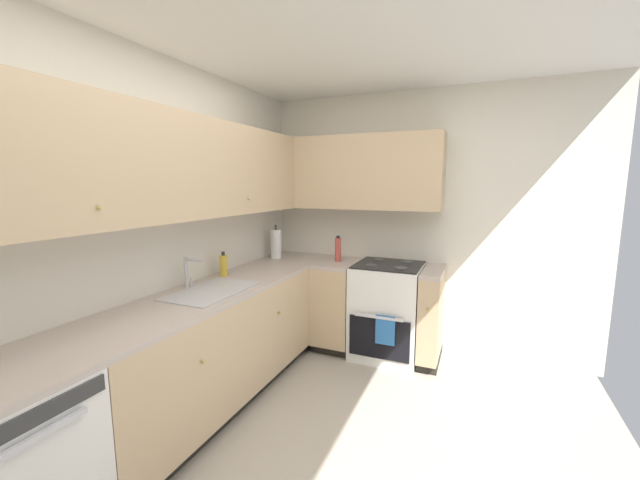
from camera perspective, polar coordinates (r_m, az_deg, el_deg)
The scene contains 14 objects.
wall_back at distance 2.69m, azimuth -27.89°, elevation -0.62°, with size 4.20×0.05×2.52m, color silver.
wall_right at distance 3.79m, azimuth 15.13°, elevation 2.46°, with size 0.05×3.16×2.52m, color silver.
lower_cabinets_back at distance 2.98m, azimuth -16.13°, elevation -15.82°, with size 2.07×0.62×0.85m.
countertop_back at distance 2.83m, azimuth -16.49°, elevation -7.75°, with size 3.27×0.60×0.04m, color #B7A89E.
lower_cabinets_right at distance 3.75m, azimuth 6.95°, elevation -10.38°, with size 0.62×1.19×0.85m.
countertop_right at distance 3.63m, azimuth 7.06°, elevation -3.87°, with size 0.60×1.19×0.03m.
oven_range at distance 3.71m, azimuth 10.27°, elevation -10.33°, with size 0.68×0.62×1.03m.
upper_cabinets_back at distance 2.70m, azimuth -21.82°, elevation 10.23°, with size 2.95×0.34×0.70m.
upper_cabinets_right at distance 3.75m, azimuth 4.80°, elevation 10.14°, with size 0.32×1.74×0.70m.
sink at distance 2.81m, azimuth -16.06°, elevation -8.30°, with size 0.66×0.40×0.10m.
faucet at distance 2.91m, azimuth -19.35°, elevation -4.34°, with size 0.07×0.16×0.23m.
soap_bottle at distance 3.22m, azimuth -14.46°, elevation -3.73°, with size 0.06×0.06×0.20m.
paper_towel_roll at distance 3.88m, azimuth -6.71°, elevation -0.58°, with size 0.11×0.11×0.36m.
oil_bottle at distance 3.70m, azimuth 2.76°, elevation -1.44°, with size 0.06×0.06×0.26m.
Camera 1 is at (-1.66, -0.53, 1.64)m, focal length 21.05 mm.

